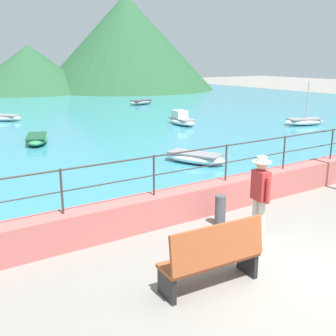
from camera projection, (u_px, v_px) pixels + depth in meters
ground_plane at (300, 273)px, 7.07m from camera, size 120.00×120.00×0.00m
promenade_wall at (192, 201)px, 9.57m from camera, size 20.00×0.56×0.70m
railing at (192, 161)px, 9.32m from camera, size 18.44×0.04×0.90m
hill_main at (127, 43)px, 47.55m from camera, size 20.46×20.46×10.69m
hill_secondary at (29, 69)px, 43.74m from camera, size 13.75×13.75×5.00m
bench_main at (213, 256)px, 6.48m from camera, size 1.73×0.67×1.13m
person_walking at (260, 194)px, 8.15m from camera, size 0.38×0.57×1.75m
bollard at (220, 210)px, 9.04m from camera, size 0.24×0.24×0.68m
boat_0 at (181, 120)px, 22.50m from camera, size 1.17×2.39×0.76m
boat_1 at (304, 121)px, 22.35m from camera, size 2.46×1.52×2.35m
boat_2 at (2, 117)px, 23.89m from camera, size 2.28×2.25×0.36m
boat_5 at (141, 102)px, 32.32m from camera, size 2.46×1.50×0.36m
boat_6 at (37, 139)px, 17.50m from camera, size 1.60×2.47×0.36m
boat_7 at (195, 157)px, 14.26m from camera, size 1.81×2.46×0.36m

